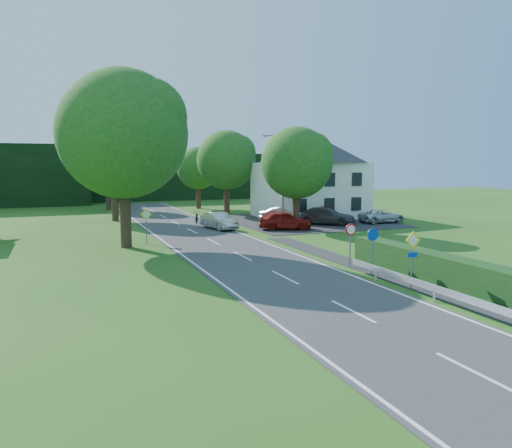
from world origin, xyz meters
name	(u,v)px	position (x,y,z in m)	size (l,w,h in m)	color
ground	(477,375)	(0.00, 0.00, 0.00)	(160.00, 160.00, 0.00)	#214E16
road	(231,251)	(0.00, 20.00, 0.02)	(7.00, 80.00, 0.04)	#37373A
parking_pad	(306,221)	(12.00, 33.00, 0.02)	(14.00, 16.00, 0.04)	black
line_edge_left	(181,254)	(-3.25, 20.00, 0.04)	(0.12, 80.00, 0.01)	white
line_edge_right	(278,247)	(3.25, 20.00, 0.04)	(0.12, 80.00, 0.01)	white
line_centre	(231,251)	(0.00, 20.00, 0.04)	(0.12, 80.00, 0.01)	white
tree_main	(124,159)	(-6.00, 24.00, 5.82)	(9.40, 9.40, 11.64)	#1B4D17
tree_left_far	(114,176)	(-5.00, 40.00, 4.29)	(7.00, 7.00, 8.58)	#1B4D17
tree_right_far	(226,173)	(7.00, 42.00, 4.54)	(7.40, 7.40, 9.09)	#1B4D17
tree_left_back	(108,176)	(-4.50, 52.00, 4.04)	(6.60, 6.60, 8.07)	#1B4D17
tree_right_back	(198,178)	(6.00, 50.00, 3.78)	(6.20, 6.20, 7.56)	#1B4D17
tree_right_mid	(296,178)	(8.50, 28.00, 4.29)	(7.00, 7.00, 8.58)	#1B4D17
treeline_right	(184,177)	(8.00, 66.00, 3.50)	(30.00, 5.00, 7.00)	black
house_white	(310,174)	(14.00, 36.00, 4.41)	(10.60, 8.40, 8.60)	white
streetlight	(282,176)	(8.06, 30.00, 4.46)	(2.03, 0.18, 8.00)	slate
sign_priority_right	(413,249)	(4.30, 7.98, 1.80)	(0.78, 0.09, 2.59)	slate
sign_roundabout	(372,242)	(4.30, 10.98, 1.67)	(0.64, 0.08, 2.37)	slate
sign_speed_limit	(351,235)	(4.30, 12.97, 1.77)	(0.64, 0.11, 2.37)	slate
sign_priority_left	(146,219)	(-4.50, 24.98, 1.72)	(0.78, 0.09, 2.44)	slate
moving_car	(219,221)	(2.42, 30.28, 0.74)	(1.47, 4.22, 1.39)	#B2B3B7
motorcycle	(197,217)	(1.80, 35.13, 0.59)	(0.73, 2.09, 1.10)	black
parked_car_red	(285,220)	(7.46, 27.96, 0.80)	(1.79, 4.45, 1.51)	maroon
parked_car_silver_a	(285,215)	(9.25, 31.87, 0.80)	(1.61, 4.61, 1.52)	silver
parked_car_grey	(327,216)	(12.49, 29.84, 0.80)	(2.13, 5.25, 1.52)	#49484D
parked_car_silver_b	(382,216)	(17.90, 29.00, 0.65)	(2.02, 4.39, 1.22)	silver
parasol	(328,214)	(12.79, 30.13, 0.94)	(1.97, 2.01, 1.81)	#B20E1A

